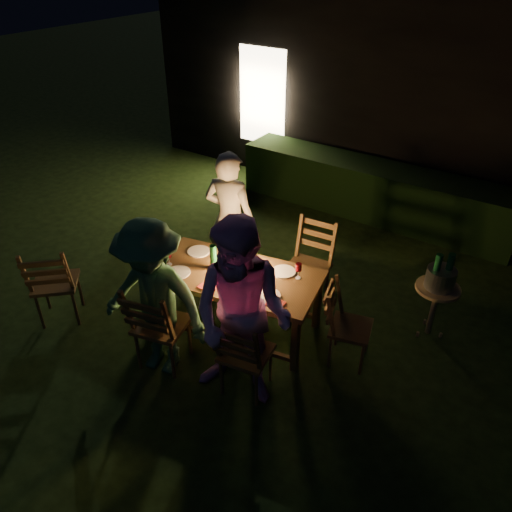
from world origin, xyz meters
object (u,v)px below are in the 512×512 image
Objects in this scene: person_opp_right at (242,316)px; person_opp_left at (154,300)px; chair_near_left at (162,339)px; bottle_table at (213,257)px; chair_far_left at (230,262)px; bottle_bucket_a at (435,274)px; dining_table at (236,279)px; chair_far_right at (307,279)px; chair_near_right at (245,366)px; side_table at (437,293)px; ice_bucket at (441,278)px; lantern at (242,260)px; chair_spare at (58,295)px; bottle_bucket_b at (448,274)px; chair_end at (348,338)px; person_house_side at (230,220)px.

person_opp_right is 0.91m from person_opp_left.
chair_near_left is 0.97m from bottle_table.
chair_far_left is 2.87× the size of bottle_bucket_a.
chair_far_right is at bearing 54.40° from dining_table.
chair_near_right is at bearing 92.32° from chair_far_right.
side_table is 0.18m from ice_bucket.
person_opp_left is 4.76× the size of lantern.
chair_near_right is 0.95× the size of chair_far_right.
lantern is 1.25× the size of bottle_table.
bottle_bucket_a is at bearing -12.77° from chair_spare.
person_opp_right is 5.84× the size of bottle_bucket_b.
bottle_bucket_b is at bearing 29.39° from chair_near_left.
lantern is (0.63, -0.61, 0.61)m from chair_far_left.
dining_table is at bearing 121.77° from chair_far_left.
person_opp_right is 2.19m from ice_bucket.
chair_far_left reaches higher than dining_table.
person_opp_left is (-0.88, -0.17, -0.10)m from person_opp_right.
side_table is 0.24m from bottle_bucket_b.
chair_near_left reaches higher than bottle_bucket_b.
chair_end is at bearing 45.34° from chair_near_right.
person_house_side is (-1.18, 1.39, 0.55)m from chair_near_right.
chair_end is 2.86× the size of bottle_bucket_b.
bottle_bucket_b is at bearing 131.26° from chair_end.
chair_spare reaches higher than dining_table.
person_house_side reaches higher than chair_near_left.
bottle_bucket_a is at bearing -141.34° from side_table.
chair_near_right is 1.10m from chair_end.
bottle_bucket_a is (1.73, 1.07, 0.12)m from dining_table.
dining_table is 1.01m from chair_far_right.
chair_near_right is 1.78m from chair_far_left.
person_house_side reaches higher than chair_end.
chair_far_left is 1.94m from person_opp_right.
bottle_table is (0.05, 0.80, 0.55)m from chair_near_left.
ice_bucket is at bearing 46.05° from person_opp_right.
person_opp_left reaches higher than chair_end.
chair_end is 1.08m from side_table.
lantern reaches higher than ice_bucket.
chair_near_left is at bearing 90.04° from person_house_side.
lantern is at bearing 114.69° from person_opp_right.
bottle_bucket_b is at bearing -178.34° from chair_far_left.
person_house_side reaches higher than dining_table.
person_house_side is at bearing -170.82° from side_table.
chair_spare is 4.11m from ice_bucket.
lantern is at bearing 56.00° from chair_near_left.
chair_far_right is 1.43m from bottle_bucket_a.
bottle_bucket_b is (0.05, 0.04, 0.05)m from ice_bucket.
dining_table is 1.82× the size of chair_far_right.
bottle_bucket_a is at bearing -141.34° from ice_bucket.
chair_near_right is 2.34m from chair_spare.
person_house_side is (-0.30, 1.56, 0.53)m from chair_near_left.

